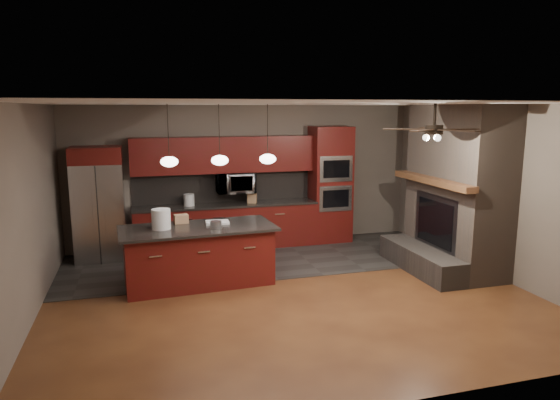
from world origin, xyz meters
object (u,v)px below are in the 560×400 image
object	(u,v)px
refrigerator	(99,204)
paint_can	(216,225)
kitchen_island	(199,255)
cardboard_box	(181,219)
microwave	(235,183)
paint_tray	(217,222)
counter_box	(252,198)
counter_bucket	(189,200)
oven_tower	(330,185)
white_bucket	(161,219)

from	to	relation	value
refrigerator	paint_can	distance (m)	2.70
kitchen_island	paint_can	size ratio (longest dim) A/B	14.02
cardboard_box	microwave	bearing A→B (deg)	47.99
paint_tray	counter_box	xyz separation A→B (m)	(0.95, 1.68, 0.06)
microwave	kitchen_island	size ratio (longest dim) A/B	0.30
paint_tray	cardboard_box	distance (m)	0.59
cardboard_box	counter_box	xyz separation A→B (m)	(1.51, 1.50, 0.01)
paint_can	counter_bucket	bearing A→B (deg)	95.42
counter_box	oven_tower	bearing A→B (deg)	23.12
oven_tower	paint_tray	distance (m)	3.14
oven_tower	kitchen_island	bearing A→B (deg)	-147.49
kitchen_island	white_bucket	world-z (taller)	white_bucket
paint_can	cardboard_box	bearing A→B (deg)	132.15
oven_tower	microwave	world-z (taller)	oven_tower
paint_can	white_bucket	bearing A→B (deg)	165.65
cardboard_box	counter_bucket	xyz separation A→B (m)	(0.28, 1.55, 0.02)
kitchen_island	white_bucket	xyz separation A→B (m)	(-0.55, 0.02, 0.61)
microwave	kitchen_island	bearing A→B (deg)	-116.72
paint_can	kitchen_island	bearing A→B (deg)	144.05
microwave	white_bucket	bearing A→B (deg)	-128.47
paint_can	cardboard_box	world-z (taller)	cardboard_box
oven_tower	paint_can	size ratio (longest dim) A/B	13.67
kitchen_island	paint_can	world-z (taller)	paint_can
refrigerator	paint_tray	xyz separation A→B (m)	(1.89, -1.65, -0.10)
kitchen_island	paint_tray	world-z (taller)	paint_tray
kitchen_island	refrigerator	bearing A→B (deg)	127.41
oven_tower	microwave	distance (m)	1.98
paint_can	refrigerator	bearing A→B (deg)	132.35
oven_tower	counter_bucket	size ratio (longest dim) A/B	10.45
refrigerator	paint_can	bearing A→B (deg)	-47.65
oven_tower	counter_box	distance (m)	1.68
white_bucket	cardboard_box	world-z (taller)	white_bucket
white_bucket	paint_can	xyz separation A→B (m)	(0.81, -0.21, -0.10)
kitchen_island	paint_tray	bearing A→B (deg)	22.41
white_bucket	counter_box	size ratio (longest dim) A/B	1.60
microwave	cardboard_box	distance (m)	2.02
oven_tower	white_bucket	xyz separation A→B (m)	(-3.50, -1.86, -0.12)
paint_can	paint_tray	xyz separation A→B (m)	(0.08, 0.35, -0.04)
white_bucket	counter_bucket	xyz separation A→B (m)	(0.61, 1.87, -0.06)
cardboard_box	kitchen_island	bearing A→B (deg)	-62.20
white_bucket	counter_bucket	distance (m)	1.97
oven_tower	paint_tray	bearing A→B (deg)	-146.70
refrigerator	counter_box	distance (m)	2.85
counter_box	counter_bucket	bearing A→B (deg)	-160.68
paint_can	microwave	bearing A→B (deg)	71.32
cardboard_box	counter_bucket	distance (m)	1.57
microwave	white_bucket	world-z (taller)	microwave
paint_tray	counter_box	bearing A→B (deg)	64.63
paint_can	paint_tray	world-z (taller)	paint_can
oven_tower	kitchen_island	xyz separation A→B (m)	(-2.95, -1.88, -0.73)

